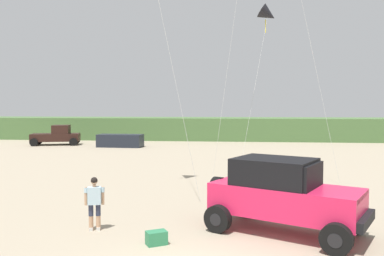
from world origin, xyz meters
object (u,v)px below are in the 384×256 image
Objects in this scene: distant_pickup at (57,136)px; cooler_box at (156,238)px; person_watching at (94,200)px; jeep at (283,194)px; distant_sedan at (120,141)px; kite_white_parafoil at (268,14)px.

cooler_box is at bearing -60.84° from distant_pickup.
person_watching is 0.34× the size of distant_pickup.
distant_sedan is (-12.16, 24.81, -0.60)m from jeep.
jeep reaches higher than distant_sedan.
person_watching is 0.40× the size of distant_sedan.
jeep is 27.63m from distant_sedan.
kite_white_parafoil reaches higher than jeep.
person_watching reaches higher than distant_sedan.
person_watching is 2.98× the size of cooler_box.
distant_sedan is at bearing 144.11° from kite_white_parafoil.
distant_sedan is at bearing -10.83° from distant_pickup.
kite_white_parafoil is at bearing -32.54° from distant_sedan.
jeep reaches higher than distant_pickup.
kite_white_parafoil is (4.39, 16.89, 9.82)m from cooler_box.
distant_sedan is (-8.53, 26.24, 0.41)m from cooler_box.
person_watching is (-5.78, -0.34, -0.26)m from jeep.
distant_pickup is (-13.21, 26.46, 0.00)m from person_watching.
distant_pickup is (-15.37, 27.54, 0.75)m from cooler_box.
distant_pickup is at bearing 116.54° from person_watching.
cooler_box is 0.11× the size of distant_pickup.
distant_pickup is at bearing 89.45° from cooler_box.
distant_pickup reaches higher than cooler_box.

